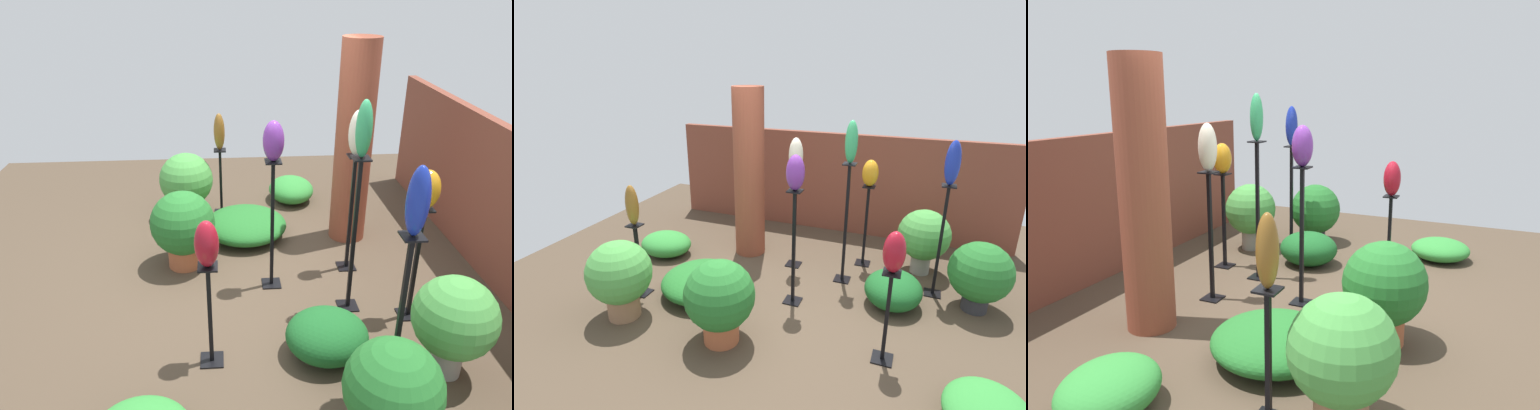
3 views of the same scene
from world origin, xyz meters
The scene contains 24 objects.
ground_plane centered at (0.00, 0.00, 0.00)m, with size 8.00×8.00×0.00m, color #4C3D2D.
brick_wall_back centered at (0.00, 2.65, 0.83)m, with size 5.60×0.12×1.66m, color brown.
brick_pillar centered at (-0.95, 1.33, 1.22)m, with size 0.44×0.44×2.44m, color brown.
pedestal_ivory centered at (-0.20, 1.15, 0.62)m, with size 0.20×0.20×1.35m.
pedestal_violet centered at (0.09, 0.26, 0.65)m, with size 0.20×0.20×1.42m.
pedestal_bronze centered at (-1.73, -0.26, 0.42)m, with size 0.20×0.20×0.93m.
pedestal_amber centered at (0.72, 1.55, 0.53)m, with size 0.20×0.20×1.17m.
pedestal_jade centered at (0.54, 0.99, 0.74)m, with size 0.20×0.20×1.59m.
pedestal_ruby centered at (1.22, -0.37, 0.44)m, with size 0.20×0.20×0.97m.
pedestal_cobalt centered at (1.67, 1.06, 0.66)m, with size 0.20×0.20×1.42m.
art_vase_ivory centered at (-0.20, 1.15, 1.59)m, with size 0.19×0.19×0.48m, color beige.
art_vase_violet centered at (0.09, 0.26, 1.62)m, with size 0.21×0.21×0.40m, color #6B2D8C.
art_vase_bronze centered at (-1.73, -0.26, 1.17)m, with size 0.15×0.15×0.49m, color brown.
art_vase_amber centered at (0.72, 1.55, 1.35)m, with size 0.21×0.23×0.36m, color orange.
art_vase_jade centered at (0.54, 0.99, 1.85)m, with size 0.15×0.14×0.52m, color #2D9356.
art_vase_ruby centered at (1.22, -0.37, 1.16)m, with size 0.20×0.19×0.40m, color maroon.
art_vase_cobalt centered at (1.67, 1.06, 1.68)m, with size 0.17×0.16×0.52m, color #192D9E.
potted_plant_front_right centered at (1.49, 1.59, 0.54)m, with size 0.68×0.68×0.90m.
potted_plant_mid_right centered at (2.12, 0.88, 0.48)m, with size 0.70×0.70×0.84m.
potted_plant_mid_left centered at (-1.61, -0.72, 0.52)m, with size 0.71×0.71×0.92m.
potted_plant_back_center centered at (-0.38, -0.69, 0.51)m, with size 0.72×0.72×0.90m.
foliage_bed_east centered at (-2.08, 0.76, 0.17)m, with size 0.76×0.65×0.34m, color #338C38.
foliage_bed_center centered at (1.21, 0.63, 0.21)m, with size 0.66×0.72×0.41m, color #195923.
foliage_bed_rear centered at (-1.02, 0.04, 0.16)m, with size 1.02×1.04×0.32m, color #236B28.
Camera 2 is at (1.36, -3.72, 2.74)m, focal length 28.00 mm.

